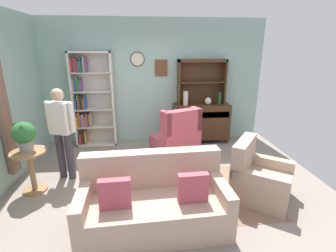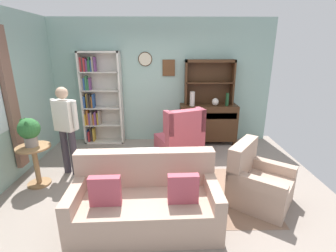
% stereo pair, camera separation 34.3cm
% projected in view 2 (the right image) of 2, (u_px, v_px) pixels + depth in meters
% --- Properties ---
extents(ground_plane, '(5.40, 4.60, 0.02)m').
position_uv_depth(ground_plane, '(162.00, 184.00, 4.10)').
color(ground_plane, gray).
extents(wall_back, '(5.00, 0.09, 2.80)m').
position_uv_depth(wall_back, '(163.00, 82.00, 5.69)').
color(wall_back, '#93B7AD').
rests_on(wall_back, ground_plane).
extents(area_rug, '(2.82, 1.61, 0.01)m').
position_uv_depth(area_rug, '(175.00, 194.00, 3.81)').
color(area_rug, '#846651').
rests_on(area_rug, ground_plane).
extents(bookshelf, '(0.90, 0.30, 2.10)m').
position_uv_depth(bookshelf, '(99.00, 99.00, 5.61)').
color(bookshelf, silver).
rests_on(bookshelf, ground_plane).
extents(sideboard, '(1.30, 0.45, 0.92)m').
position_uv_depth(sideboard, '(208.00, 122.00, 5.72)').
color(sideboard, '#422816').
rests_on(sideboard, ground_plane).
extents(sideboard_hutch, '(1.10, 0.26, 1.00)m').
position_uv_depth(sideboard_hutch, '(209.00, 76.00, 5.50)').
color(sideboard_hutch, '#422816').
rests_on(sideboard_hutch, sideboard).
extents(vase_tall, '(0.11, 0.11, 0.32)m').
position_uv_depth(vase_tall, '(192.00, 99.00, 5.46)').
color(vase_tall, beige).
rests_on(vase_tall, sideboard).
extents(vase_round, '(0.15, 0.15, 0.17)m').
position_uv_depth(vase_round, '(215.00, 102.00, 5.51)').
color(vase_round, beige).
rests_on(vase_round, sideboard).
extents(bottle_wine, '(0.07, 0.07, 0.29)m').
position_uv_depth(bottle_wine, '(227.00, 99.00, 5.47)').
color(bottle_wine, '#194223').
rests_on(bottle_wine, sideboard).
extents(couch_floral, '(1.83, 0.92, 0.90)m').
position_uv_depth(couch_floral, '(146.00, 202.00, 3.09)').
color(couch_floral, tan).
rests_on(couch_floral, ground_plane).
extents(armchair_floral, '(1.07, 1.07, 0.88)m').
position_uv_depth(armchair_floral, '(258.00, 184.00, 3.54)').
color(armchair_floral, tan).
rests_on(armchair_floral, ground_plane).
extents(wingback_chair, '(1.03, 1.04, 1.05)m').
position_uv_depth(wingback_chair, '(180.00, 140.00, 4.96)').
color(wingback_chair, '#B74C5B').
rests_on(wingback_chair, ground_plane).
extents(plant_stand, '(0.52, 0.52, 0.68)m').
position_uv_depth(plant_stand, '(36.00, 161.00, 3.96)').
color(plant_stand, '#997047').
rests_on(plant_stand, ground_plane).
extents(potted_plant_large, '(0.33, 0.33, 0.45)m').
position_uv_depth(potted_plant_large, '(29.00, 130.00, 3.82)').
color(potted_plant_large, gray).
rests_on(potted_plant_large, plant_stand).
extents(person_reading, '(0.51, 0.31, 1.56)m').
position_uv_depth(person_reading, '(66.00, 125.00, 4.18)').
color(person_reading, '#38333D').
rests_on(person_reading, ground_plane).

